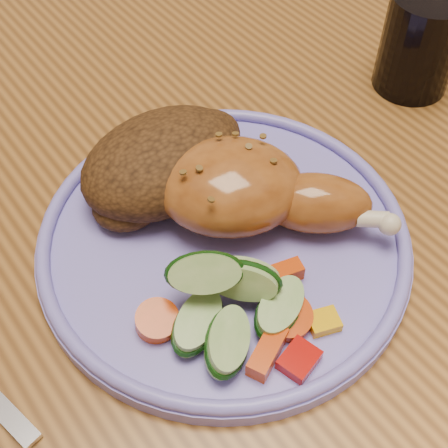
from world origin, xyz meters
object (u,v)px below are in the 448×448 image
(dining_table, at_px, (234,189))
(chair_far, at_px, (6,35))
(drinking_glass, at_px, (420,42))
(plate, at_px, (224,242))

(dining_table, xyz_separation_m, chair_far, (0.00, 0.63, -0.17))
(drinking_glass, bearing_deg, dining_table, 162.00)
(plate, distance_m, drinking_glass, 0.25)
(plate, bearing_deg, chair_far, 83.17)
(dining_table, relative_size, plate, 5.27)
(dining_table, bearing_deg, chair_far, 90.00)
(dining_table, distance_m, drinking_glass, 0.21)
(chair_far, xyz_separation_m, drinking_glass, (0.16, -0.68, 0.30))
(plate, bearing_deg, drinking_glass, 10.80)
(dining_table, bearing_deg, drinking_glass, -18.00)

